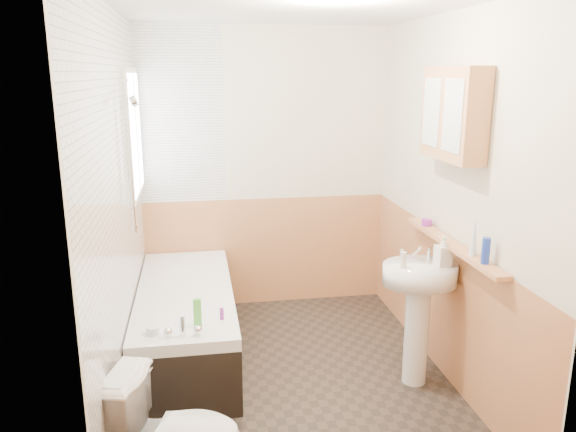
# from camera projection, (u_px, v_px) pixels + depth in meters

# --- Properties ---
(floor) EXTENTS (2.80, 2.80, 0.00)m
(floor) POSITION_uv_depth(u_px,v_px,m) (291.00, 377.00, 3.99)
(floor) COLOR black
(floor) RESTS_ON ground
(ceiling) EXTENTS (2.80, 2.80, 0.00)m
(ceiling) POSITION_uv_depth(u_px,v_px,m) (292.00, 5.00, 3.37)
(ceiling) COLOR white
(ceiling) RESTS_ON ground
(wall_back) EXTENTS (2.20, 0.02, 2.50)m
(wall_back) POSITION_uv_depth(u_px,v_px,m) (265.00, 171.00, 5.03)
(wall_back) COLOR beige
(wall_back) RESTS_ON ground
(wall_front) EXTENTS (2.20, 0.02, 2.50)m
(wall_front) POSITION_uv_depth(u_px,v_px,m) (350.00, 284.00, 2.33)
(wall_front) COLOR beige
(wall_front) RESTS_ON ground
(wall_left) EXTENTS (0.02, 2.80, 2.50)m
(wall_left) POSITION_uv_depth(u_px,v_px,m) (117.00, 214.00, 3.50)
(wall_left) COLOR beige
(wall_left) RESTS_ON ground
(wall_right) EXTENTS (0.02, 2.80, 2.50)m
(wall_right) POSITION_uv_depth(u_px,v_px,m) (451.00, 201.00, 3.86)
(wall_right) COLOR beige
(wall_right) RESTS_ON ground
(wainscot_right) EXTENTS (0.01, 2.80, 1.00)m
(wainscot_right) POSITION_uv_depth(u_px,v_px,m) (440.00, 302.00, 4.04)
(wainscot_right) COLOR tan
(wainscot_right) RESTS_ON wall_right
(wainscot_back) EXTENTS (2.20, 0.01, 1.00)m
(wainscot_back) POSITION_uv_depth(u_px,v_px,m) (266.00, 251.00, 5.19)
(wainscot_back) COLOR tan
(wainscot_back) RESTS_ON wall_back
(tile_cladding_left) EXTENTS (0.01, 2.80, 2.50)m
(tile_cladding_left) POSITION_uv_depth(u_px,v_px,m) (121.00, 214.00, 3.51)
(tile_cladding_left) COLOR white
(tile_cladding_left) RESTS_ON wall_left
(tile_return_back) EXTENTS (0.75, 0.01, 1.50)m
(tile_return_back) POSITION_uv_depth(u_px,v_px,m) (180.00, 116.00, 4.76)
(tile_return_back) COLOR white
(tile_return_back) RESTS_ON wall_back
(window) EXTENTS (0.03, 0.79, 0.99)m
(window) POSITION_uv_depth(u_px,v_px,m) (135.00, 133.00, 4.32)
(window) COLOR white
(window) RESTS_ON wall_left
(bathtub) EXTENTS (0.70, 1.79, 0.67)m
(bathtub) POSITION_uv_depth(u_px,v_px,m) (186.00, 320.00, 4.26)
(bathtub) COLOR black
(bathtub) RESTS_ON floor
(shower_riser) EXTENTS (0.10, 0.07, 1.09)m
(shower_riser) POSITION_uv_depth(u_px,v_px,m) (131.00, 141.00, 3.79)
(shower_riser) COLOR silver
(shower_riser) RESTS_ON wall_left
(sink) EXTENTS (0.51, 0.41, 0.98)m
(sink) POSITION_uv_depth(u_px,v_px,m) (418.00, 299.00, 3.79)
(sink) COLOR white
(sink) RESTS_ON floor
(pine_shelf) EXTENTS (0.10, 1.31, 0.03)m
(pine_shelf) POSITION_uv_depth(u_px,v_px,m) (452.00, 244.00, 3.71)
(pine_shelf) COLOR tan
(pine_shelf) RESTS_ON wall_right
(medicine_cabinet) EXTENTS (0.16, 0.65, 0.58)m
(medicine_cabinet) POSITION_uv_depth(u_px,v_px,m) (453.00, 114.00, 3.55)
(medicine_cabinet) COLOR tan
(medicine_cabinet) RESTS_ON wall_right
(foam_can) EXTENTS (0.06, 0.06, 0.16)m
(foam_can) POSITION_uv_depth(u_px,v_px,m) (486.00, 251.00, 3.27)
(foam_can) COLOR #19339E
(foam_can) RESTS_ON pine_shelf
(green_bottle) EXTENTS (0.06, 0.06, 0.25)m
(green_bottle) POSITION_uv_depth(u_px,v_px,m) (474.00, 236.00, 3.40)
(green_bottle) COLOR silver
(green_bottle) RESTS_ON pine_shelf
(black_jar) EXTENTS (0.08, 0.08, 0.05)m
(black_jar) POSITION_uv_depth(u_px,v_px,m) (427.00, 222.00, 4.10)
(black_jar) COLOR purple
(black_jar) RESTS_ON pine_shelf
(soap_bottle) EXTENTS (0.11, 0.21, 0.09)m
(soap_bottle) POSITION_uv_depth(u_px,v_px,m) (443.00, 259.00, 3.69)
(soap_bottle) COLOR silver
(soap_bottle) RESTS_ON sink
(clear_bottle) EXTENTS (0.05, 0.05, 0.11)m
(clear_bottle) POSITION_uv_depth(u_px,v_px,m) (403.00, 260.00, 3.65)
(clear_bottle) COLOR silver
(clear_bottle) RESTS_ON sink
(blue_gel) EXTENTS (0.05, 0.03, 0.19)m
(blue_gel) POSITION_uv_depth(u_px,v_px,m) (197.00, 313.00, 3.56)
(blue_gel) COLOR #59C647
(blue_gel) RESTS_ON bathtub
(cream_jar) EXTENTS (0.10, 0.10, 0.05)m
(cream_jar) POSITION_uv_depth(u_px,v_px,m) (153.00, 331.00, 3.47)
(cream_jar) COLOR silver
(cream_jar) RESTS_ON bathtub
(orange_bottle) EXTENTS (0.03, 0.03, 0.08)m
(orange_bottle) POSITION_uv_depth(u_px,v_px,m) (222.00, 314.00, 3.67)
(orange_bottle) COLOR purple
(orange_bottle) RESTS_ON bathtub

